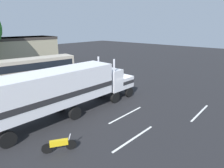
{
  "coord_description": "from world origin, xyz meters",
  "views": [
    {
      "loc": [
        -14.96,
        -12.58,
        7.51
      ],
      "look_at": [
        -0.52,
        0.11,
        1.6
      ],
      "focal_mm": 30.37,
      "sensor_mm": 36.0,
      "label": 1
    }
  ],
  "objects_px": {
    "semi_truck": "(67,88)",
    "person_bystander": "(57,95)",
    "parked_bus": "(33,68)",
    "motorcycle": "(59,144)"
  },
  "relations": [
    {
      "from": "person_bystander",
      "to": "semi_truck",
      "type": "bearing_deg",
      "value": -105.82
    },
    {
      "from": "parked_bus",
      "to": "motorcycle",
      "type": "distance_m",
      "value": 16.67
    },
    {
      "from": "parked_bus",
      "to": "motorcycle",
      "type": "height_order",
      "value": "parked_bus"
    },
    {
      "from": "parked_bus",
      "to": "motorcycle",
      "type": "xyz_separation_m",
      "value": [
        -6.34,
        -15.33,
        -1.58
      ]
    },
    {
      "from": "person_bystander",
      "to": "motorcycle",
      "type": "height_order",
      "value": "person_bystander"
    },
    {
      "from": "person_bystander",
      "to": "motorcycle",
      "type": "bearing_deg",
      "value": -122.49
    },
    {
      "from": "semi_truck",
      "to": "person_bystander",
      "type": "relative_size",
      "value": 8.74
    },
    {
      "from": "semi_truck",
      "to": "person_bystander",
      "type": "height_order",
      "value": "semi_truck"
    },
    {
      "from": "semi_truck",
      "to": "parked_bus",
      "type": "relative_size",
      "value": 1.27
    },
    {
      "from": "semi_truck",
      "to": "parked_bus",
      "type": "height_order",
      "value": "semi_truck"
    }
  ]
}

